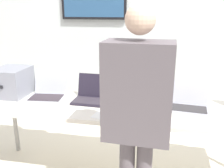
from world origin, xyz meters
TOP-DOWN VIEW (x-y plane):
  - back_wall at (-0.01, 1.13)m, footprint 8.00×0.11m
  - workbench at (0.00, 0.00)m, footprint 2.76×0.70m
  - equipment_box at (-1.16, 0.11)m, footprint 0.33×0.39m
  - laptop_station_0 at (-0.76, 0.12)m, footprint 0.38×0.37m
  - laptop_station_1 at (-0.27, 0.11)m, footprint 0.38×0.32m
  - laptop_station_2 at (0.19, 0.11)m, footprint 0.34×0.34m
  - laptop_station_3 at (0.65, 0.09)m, footprint 0.37×0.35m
  - person at (0.23, -0.62)m, footprint 0.45×0.60m
  - paper_sheet at (-0.06, -0.17)m, footprint 0.27×0.33m

SIDE VIEW (x-z plane):
  - workbench at x=0.00m, z-range 0.33..1.10m
  - paper_sheet at x=-0.06m, z-range 0.77..0.77m
  - laptop_station_3 at x=0.65m, z-range 0.71..0.94m
  - laptop_station_2 at x=0.19m, z-range 0.71..0.94m
  - laptop_station_1 at x=-0.27m, z-range 0.71..0.95m
  - laptop_station_0 at x=-0.76m, z-range 0.70..0.96m
  - equipment_box at x=-1.16m, z-range 0.77..1.06m
  - person at x=0.23m, z-range 0.18..1.87m
  - back_wall at x=-0.01m, z-range 0.01..2.67m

